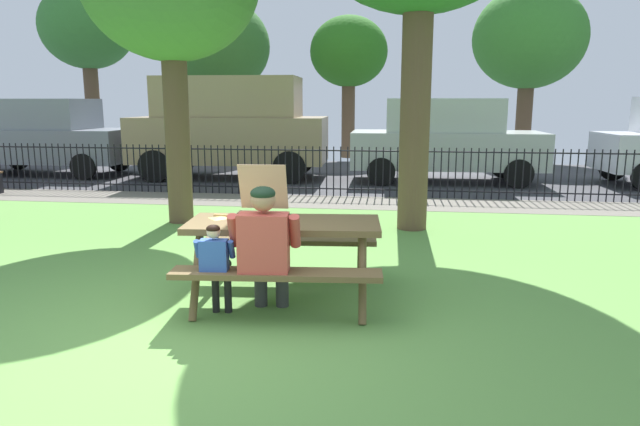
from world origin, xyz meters
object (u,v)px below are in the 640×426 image
picnic_table_foreground (284,239)px  parked_car_left (45,136)px  pizza_box_open (260,209)px  far_tree_midleft (218,47)px  child_at_table (216,262)px  far_tree_midright (529,39)px  parked_car_center (230,125)px  far_tree_center (349,54)px  pizza_slice_on_table (220,217)px  far_tree_left (87,29)px  parked_car_right (445,139)px  adult_at_table (265,246)px

picnic_table_foreground → parked_car_left: parked_car_left is taller
pizza_box_open → far_tree_midleft: (-4.85, 14.13, 2.82)m
child_at_table → far_tree_midright: bearing=69.5°
parked_car_center → far_tree_center: 6.47m
picnic_table_foreground → child_at_table: 0.75m
pizza_box_open → pizza_slice_on_table: size_ratio=2.84×
far_tree_midright → child_at_table: bearing=-110.5°
pizza_slice_on_table → parked_car_center: bearing=105.9°
child_at_table → far_tree_left: 17.84m
far_tree_midleft → far_tree_midright: size_ratio=0.98×
parked_car_center → far_tree_center: bearing=66.7°
pizza_box_open → far_tree_left: far_tree_left is taller
parked_car_right → far_tree_center: 6.72m
parked_car_right → far_tree_center: bearing=116.3°
far_tree_center → child_at_table: bearing=-89.3°
far_tree_center → far_tree_midright: far_tree_midright is taller
pizza_slice_on_table → parked_car_center: parked_car_center is taller
parked_car_left → parked_car_center: (4.95, 0.00, 0.30)m
parked_car_right → far_tree_left: 13.58m
pizza_slice_on_table → parked_car_left: (-7.37, 8.47, 0.23)m
pizza_box_open → parked_car_center: (-2.82, 8.51, 0.44)m
adult_at_table → parked_car_left: size_ratio=0.27×
parked_car_right → far_tree_center: far_tree_center is taller
pizza_box_open → far_tree_center: bearing=91.7°
pizza_box_open → far_tree_midleft: bearing=108.9°
pizza_box_open → child_at_table: size_ratio=0.67×
pizza_box_open → parked_car_right: 8.83m
child_at_table → parked_car_center: (-2.58, 9.12, 0.79)m
parked_car_left → pizza_box_open: bearing=-47.6°
parked_car_left → parked_car_right: 10.15m
far_tree_midleft → child_at_table: bearing=-72.6°
pizza_slice_on_table → adult_at_table: adult_at_table is taller
picnic_table_foreground → parked_car_right: bearing=76.0°
pizza_slice_on_table → far_tree_left: bearing=122.9°
parked_car_center → picnic_table_foreground: bearing=-70.3°
adult_at_table → far_tree_midright: 15.85m
pizza_slice_on_table → parked_car_right: size_ratio=0.05×
picnic_table_foreground → parked_car_left: (-8.02, 8.55, 0.41)m
parked_car_center → far_tree_center: far_tree_center is taller
picnic_table_foreground → far_tree_left: 17.62m
far_tree_center → far_tree_midleft: bearing=180.0°
far_tree_center → far_tree_left: bearing=180.0°
far_tree_center → far_tree_midright: size_ratio=0.86×
pizza_slice_on_table → far_tree_left: size_ratio=0.03×
parked_car_right → far_tree_midleft: 9.53m
adult_at_table → child_at_table: 0.45m
picnic_table_foreground → adult_at_table: adult_at_table is taller
parked_car_right → far_tree_midright: size_ratio=0.82×
adult_at_table → far_tree_left: bearing=123.5°
far_tree_midleft → parked_car_right: bearing=-37.9°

